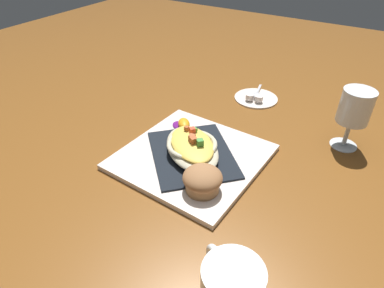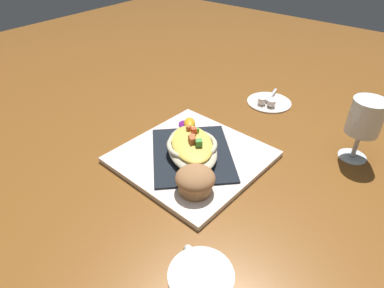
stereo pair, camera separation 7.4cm
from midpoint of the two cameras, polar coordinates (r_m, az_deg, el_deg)
ground_plane at (r=0.76m, az=-2.77°, el=-2.69°), size 2.60×2.60×0.00m
square_plate at (r=0.76m, az=-2.78°, el=-2.32°), size 0.32×0.32×0.01m
folded_napkin at (r=0.75m, az=-2.80°, el=-1.82°), size 0.28×0.28×0.00m
gratin_dish at (r=0.74m, az=-2.84°, el=-0.47°), size 0.20×0.21×0.05m
muffin at (r=0.65m, az=-1.44°, el=-6.32°), size 0.08×0.08×0.05m
orange_garnish at (r=0.85m, az=-4.04°, el=3.32°), size 0.06×0.07×0.02m
stemmed_glass at (r=0.82m, az=23.92°, el=5.32°), size 0.07×0.07×0.15m
creamer_saucer at (r=1.02m, az=8.92°, el=7.83°), size 0.13×0.13×0.01m
spoon at (r=1.02m, az=9.03°, el=8.40°), size 0.09×0.03×0.01m
creamer_cup_0 at (r=0.99m, az=7.92°, el=7.95°), size 0.02×0.02×0.02m
creamer_cup_1 at (r=0.99m, az=9.35°, el=7.69°), size 0.02×0.02×0.02m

